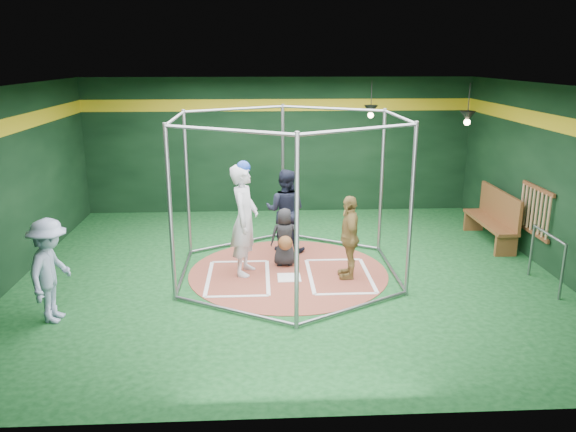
{
  "coord_description": "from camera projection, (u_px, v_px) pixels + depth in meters",
  "views": [
    {
      "loc": [
        -0.54,
        -10.04,
        4.0
      ],
      "look_at": [
        0.0,
        0.1,
        1.1
      ],
      "focal_mm": 35.0,
      "sensor_mm": 36.0,
      "label": 1
    }
  ],
  "objects": [
    {
      "name": "batter_box_left",
      "position": [
        238.0,
        278.0,
        10.48
      ],
      "size": [
        1.17,
        1.77,
        0.01
      ],
      "color": "white",
      "rests_on": "clay_disc"
    },
    {
      "name": "clay_disc",
      "position": [
        288.0,
        272.0,
        10.77
      ],
      "size": [
        3.8,
        3.8,
        0.01
      ],
      "primitive_type": "cylinder",
      "color": "brown",
      "rests_on": "ground"
    },
    {
      "name": "batting_cage",
      "position": [
        288.0,
        197.0,
        10.36
      ],
      "size": [
        4.05,
        4.67,
        3.0
      ],
      "color": "gray",
      "rests_on": "ground"
    },
    {
      "name": "dugout_bench",
      "position": [
        494.0,
        216.0,
        12.36
      ],
      "size": [
        0.47,
        2.02,
        1.18
      ],
      "color": "brown",
      "rests_on": "ground"
    },
    {
      "name": "bat_rack",
      "position": [
        535.0,
        211.0,
        11.12
      ],
      "size": [
        0.07,
        1.25,
        0.98
      ],
      "color": "brown",
      "rests_on": "room_shell"
    },
    {
      "name": "steel_railing",
      "position": [
        547.0,
        252.0,
        9.93
      ],
      "size": [
        0.05,
        1.16,
        1.0
      ],
      "color": "gray",
      "rests_on": "ground"
    },
    {
      "name": "pendant_lamp_far",
      "position": [
        468.0,
        117.0,
        12.14
      ],
      "size": [
        0.34,
        0.34,
        0.9
      ],
      "color": "black",
      "rests_on": "room_shell"
    },
    {
      "name": "batter_box_right",
      "position": [
        339.0,
        276.0,
        10.57
      ],
      "size": [
        1.17,
        1.77,
        0.01
      ],
      "color": "white",
      "rests_on": "clay_disc"
    },
    {
      "name": "batter_figure",
      "position": [
        244.0,
        219.0,
        10.44
      ],
      "size": [
        0.66,
        0.86,
        2.17
      ],
      "color": "silver",
      "rests_on": "clay_disc"
    },
    {
      "name": "room_shell",
      "position": [
        288.0,
        183.0,
        10.3
      ],
      "size": [
        10.1,
        9.1,
        3.53
      ],
      "color": "#0D3C17",
      "rests_on": "ground"
    },
    {
      "name": "pendant_lamp_near",
      "position": [
        371.0,
        110.0,
        13.59
      ],
      "size": [
        0.34,
        0.34,
        0.9
      ],
      "color": "black",
      "rests_on": "room_shell"
    },
    {
      "name": "umpire",
      "position": [
        285.0,
        211.0,
        11.73
      ],
      "size": [
        1.01,
        0.88,
        1.75
      ],
      "primitive_type": "imported",
      "rotation": [
        0.0,
        0.0,
        2.85
      ],
      "color": "black",
      "rests_on": "clay_disc"
    },
    {
      "name": "visitor_leopard",
      "position": [
        349.0,
        237.0,
        10.33
      ],
      "size": [
        0.41,
        0.93,
        1.56
      ],
      "primitive_type": "imported",
      "rotation": [
        0.0,
        0.0,
        -1.6
      ],
      "color": "tan",
      "rests_on": "clay_disc"
    },
    {
      "name": "home_plate",
      "position": [
        289.0,
        277.0,
        10.48
      ],
      "size": [
        0.43,
        0.43,
        0.01
      ],
      "primitive_type": "cube",
      "color": "white",
      "rests_on": "clay_disc"
    },
    {
      "name": "bystander_blue",
      "position": [
        51.0,
        271.0,
        8.62
      ],
      "size": [
        0.72,
        1.12,
        1.65
      ],
      "primitive_type": "imported",
      "rotation": [
        0.0,
        0.0,
        1.47
      ],
      "color": "#92A1C1",
      "rests_on": "ground"
    },
    {
      "name": "catcher_figure",
      "position": [
        285.0,
        237.0,
        10.97
      ],
      "size": [
        0.57,
        0.57,
        1.15
      ],
      "color": "black",
      "rests_on": "clay_disc"
    }
  ]
}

